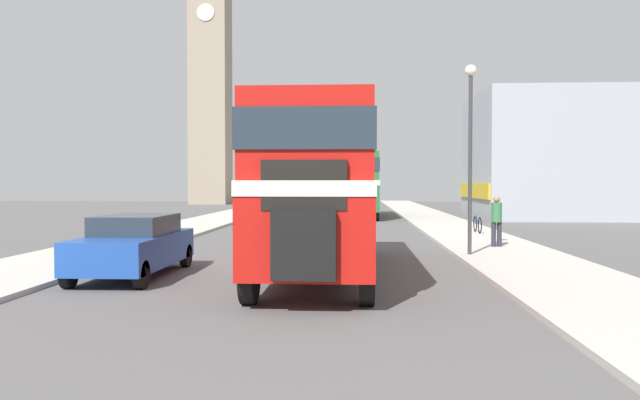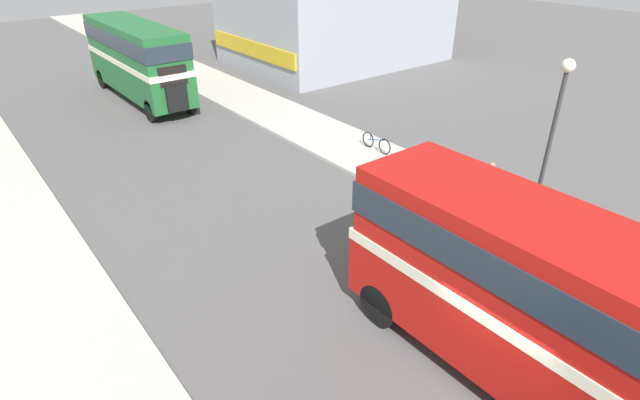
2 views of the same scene
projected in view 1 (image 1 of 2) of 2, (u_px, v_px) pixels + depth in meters
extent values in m
plane|color=#565454|center=(288.00, 267.00, 17.24)|extent=(120.00, 120.00, 0.00)
cube|color=#B7B2A8|center=(536.00, 267.00, 16.86)|extent=(3.50, 120.00, 0.12)
cube|color=#B7B2A8|center=(50.00, 263.00, 17.61)|extent=(3.50, 120.00, 0.12)
cube|color=#B2140F|center=(320.00, 222.00, 16.10)|extent=(2.54, 10.23, 1.55)
cube|color=beige|center=(320.00, 187.00, 16.07)|extent=(2.57, 10.28, 0.28)
cube|color=#B2140F|center=(320.00, 148.00, 16.04)|extent=(2.49, 10.02, 1.69)
cube|color=#232D38|center=(320.00, 145.00, 16.04)|extent=(2.57, 10.13, 0.76)
cube|color=black|center=(303.00, 245.00, 10.90)|extent=(1.14, 0.20, 1.24)
cube|color=black|center=(304.00, 185.00, 11.01)|extent=(1.52, 0.12, 0.90)
cylinder|color=black|center=(249.00, 274.00, 12.00)|extent=(0.28, 1.16, 1.16)
cylinder|color=black|center=(367.00, 275.00, 11.87)|extent=(0.28, 1.16, 1.16)
cylinder|color=black|center=(292.00, 237.00, 20.25)|extent=(0.28, 1.16, 1.16)
cylinder|color=black|center=(362.00, 237.00, 20.12)|extent=(0.28, 1.16, 1.16)
cube|color=#1E602D|center=(359.00, 197.00, 41.99)|extent=(2.41, 9.81, 1.63)
cube|color=beige|center=(359.00, 183.00, 41.96)|extent=(2.43, 9.86, 0.30)
cube|color=#1E602D|center=(359.00, 167.00, 41.93)|extent=(2.36, 9.61, 1.78)
cube|color=#232D38|center=(359.00, 166.00, 41.93)|extent=(2.43, 9.71, 0.80)
cube|color=black|center=(359.00, 200.00, 37.00)|extent=(1.08, 0.20, 1.30)
cube|color=black|center=(359.00, 182.00, 37.10)|extent=(1.45, 0.12, 0.95)
cylinder|color=black|center=(342.00, 211.00, 38.10)|extent=(0.28, 1.16, 1.16)
cylinder|color=black|center=(377.00, 212.00, 37.98)|extent=(0.28, 1.16, 1.16)
cylinder|color=black|center=(344.00, 206.00, 45.92)|extent=(0.28, 1.16, 1.16)
cylinder|color=black|center=(373.00, 207.00, 45.81)|extent=(0.28, 1.16, 1.16)
cube|color=#1E479E|center=(134.00, 250.00, 15.55)|extent=(1.84, 4.52, 0.76)
cube|color=#232D38|center=(136.00, 224.00, 15.72)|extent=(1.62, 2.35, 0.48)
cylinder|color=black|center=(68.00, 274.00, 13.80)|extent=(0.20, 0.64, 0.64)
cylinder|color=black|center=(141.00, 275.00, 13.71)|extent=(0.20, 0.64, 0.64)
cylinder|color=black|center=(128.00, 255.00, 17.42)|extent=(0.20, 0.64, 0.64)
cylinder|color=black|center=(186.00, 255.00, 17.33)|extent=(0.20, 0.64, 0.64)
cylinder|color=#282833|center=(494.00, 234.00, 21.66)|extent=(0.16, 0.16, 0.85)
cylinder|color=#282833|center=(499.00, 234.00, 21.65)|extent=(0.16, 0.16, 0.85)
cylinder|color=#336B42|center=(497.00, 212.00, 21.63)|extent=(0.36, 0.36, 0.68)
sphere|color=#9E7051|center=(497.00, 199.00, 21.62)|extent=(0.23, 0.23, 0.23)
torus|color=black|center=(480.00, 225.00, 27.19)|extent=(0.05, 0.71, 0.71)
torus|color=black|center=(475.00, 224.00, 28.23)|extent=(0.05, 0.71, 0.71)
cylinder|color=#234C93|center=(478.00, 221.00, 27.71)|extent=(0.04, 1.06, 0.34)
cylinder|color=#234C93|center=(476.00, 219.00, 28.08)|extent=(0.04, 0.04, 0.43)
cylinder|color=#38383D|center=(470.00, 166.00, 19.26)|extent=(0.12, 0.12, 5.50)
sphere|color=#EFEACC|center=(471.00, 71.00, 19.18)|extent=(0.36, 0.36, 0.36)
cube|color=gray|center=(210.00, 91.00, 67.79)|extent=(4.02, 4.02, 24.72)
cylinder|color=silver|center=(206.00, 12.00, 65.51)|extent=(1.81, 0.10, 1.81)
cube|color=#999EA8|center=(583.00, 156.00, 41.54)|extent=(14.29, 10.36, 8.20)
cube|color=gold|center=(474.00, 191.00, 42.00)|extent=(0.12, 9.84, 0.98)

